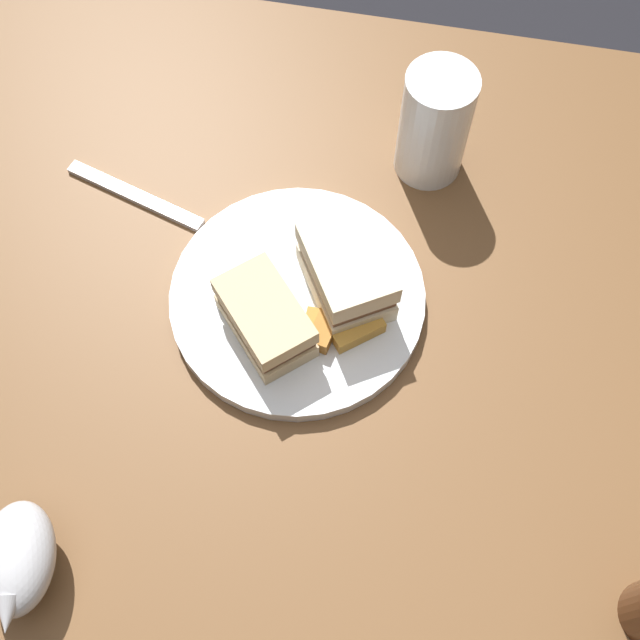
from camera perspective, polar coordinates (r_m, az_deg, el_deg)
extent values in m
plane|color=black|center=(1.57, 0.92, -13.86)|extent=(6.00, 6.00, 0.00)
cube|color=brown|center=(1.20, 1.19, -10.13)|extent=(1.27, 1.00, 0.76)
cylinder|color=white|center=(0.86, -1.63, 1.59)|extent=(0.28, 0.28, 0.02)
cube|color=#CCB284|center=(0.83, -3.88, -0.39)|extent=(0.12, 0.12, 0.02)
cube|color=brown|center=(0.81, -3.96, 0.12)|extent=(0.11, 0.12, 0.01)
cube|color=#CCB284|center=(0.80, -4.03, 0.66)|extent=(0.12, 0.12, 0.02)
cube|color=beige|center=(0.84, 1.88, 2.78)|extent=(0.12, 0.13, 0.03)
cube|color=brown|center=(0.83, 1.92, 3.45)|extent=(0.11, 0.12, 0.01)
cube|color=beige|center=(0.81, 1.96, 4.16)|extent=(0.12, 0.13, 0.03)
cube|color=#B77F33|center=(0.82, -0.55, -0.81)|extent=(0.02, 0.05, 0.02)
cube|color=gold|center=(0.81, -2.85, -2.91)|extent=(0.04, 0.04, 0.02)
cube|color=#B77F33|center=(0.83, -1.36, -0.38)|extent=(0.04, 0.03, 0.01)
cube|color=#AD702D|center=(0.82, 0.40, -0.50)|extent=(0.03, 0.05, 0.02)
cube|color=gold|center=(0.82, 2.83, -0.96)|extent=(0.05, 0.05, 0.02)
cylinder|color=white|center=(0.92, 8.22, 13.72)|extent=(0.08, 0.08, 0.14)
cylinder|color=#C67014|center=(0.93, 8.08, 13.03)|extent=(0.07, 0.07, 0.11)
cylinder|color=#B7B7BC|center=(0.82, -20.18, -16.12)|extent=(0.04, 0.04, 0.02)
ellipsoid|color=#B7B7BC|center=(0.79, -20.94, -15.70)|extent=(0.09, 0.12, 0.05)
ellipsoid|color=#381E0F|center=(0.78, -21.09, -15.61)|extent=(0.08, 0.10, 0.02)
cone|color=#B7B7BC|center=(0.77, -21.57, -19.12)|extent=(0.03, 0.03, 0.02)
cube|color=silver|center=(0.96, -13.14, 8.70)|extent=(0.18, 0.07, 0.01)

